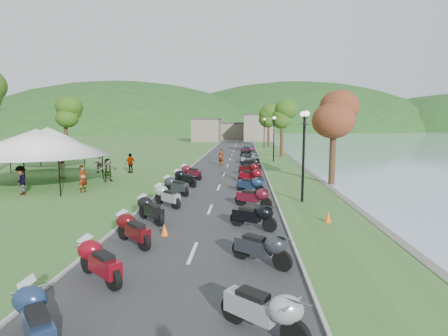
{
  "coord_description": "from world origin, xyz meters",
  "views": [
    {
      "loc": [
        1.76,
        -1.41,
        4.48
      ],
      "look_at": [
        0.33,
        22.48,
        1.3
      ],
      "focal_mm": 28.0,
      "sensor_mm": 36.0,
      "label": 1
    }
  ],
  "objects": [
    {
      "name": "road",
      "position": [
        0.0,
        40.0,
        0.01
      ],
      "size": [
        7.0,
        120.0,
        0.02
      ],
      "primitive_type": "cube",
      "color": "#323234",
      "rests_on": "ground"
    },
    {
      "name": "hills_backdrop",
      "position": [
        0.0,
        200.0,
        0.0
      ],
      "size": [
        360.0,
        120.0,
        76.0
      ],
      "primitive_type": null,
      "color": "#285621",
      "rests_on": "ground"
    },
    {
      "name": "far_building",
      "position": [
        -2.0,
        85.0,
        2.5
      ],
      "size": [
        18.0,
        16.0,
        5.0
      ],
      "primitive_type": "cube",
      "color": "#776C5C",
      "rests_on": "ground"
    },
    {
      "name": "moto_row_left",
      "position": [
        -2.36,
        9.19,
        0.55
      ],
      "size": [
        2.6,
        34.57,
        1.1
      ],
      "primitive_type": null,
      "color": "#331411",
      "rests_on": "ground"
    },
    {
      "name": "moto_row_right",
      "position": [
        2.21,
        27.56,
        0.55
      ],
      "size": [
        2.6,
        46.57,
        1.1
      ],
      "primitive_type": null,
      "color": "#331411",
      "rests_on": "ground"
    },
    {
      "name": "vendor_tent_main",
      "position": [
        -12.53,
        21.83,
        2.0
      ],
      "size": [
        6.39,
        6.39,
        4.0
      ],
      "primitive_type": null,
      "color": "silver",
      "rests_on": "ground"
    },
    {
      "name": "vendor_tent_side",
      "position": [
        -16.69,
        30.4,
        2.0
      ],
      "size": [
        4.6,
        4.6,
        4.0
      ],
      "primitive_type": null,
      "color": "silver",
      "rests_on": "ground"
    },
    {
      "name": "tree_lakeside",
      "position": [
        8.04,
        23.93,
        4.01
      ],
      "size": [
        2.89,
        2.89,
        8.02
      ],
      "primitive_type": null,
      "color": "#366017",
      "rests_on": "ground"
    },
    {
      "name": "pedestrian_a",
      "position": [
        -8.52,
        19.94,
        0.0
      ],
      "size": [
        0.69,
        0.78,
        1.76
      ],
      "primitive_type": "imported",
      "rotation": [
        0.0,
        0.0,
        1.14
      ],
      "color": "slate",
      "rests_on": "ground"
    },
    {
      "name": "pedestrian_b",
      "position": [
        -11.17,
        28.61,
        0.0
      ],
      "size": [
        0.93,
        0.73,
        1.68
      ],
      "primitive_type": "imported",
      "rotation": [
        0.0,
        0.0,
        3.55
      ],
      "color": "slate",
      "rests_on": "ground"
    },
    {
      "name": "pedestrian_c",
      "position": [
        -12.0,
        19.01,
        0.0
      ],
      "size": [
        1.17,
        1.15,
        1.79
      ],
      "primitive_type": "imported",
      "rotation": [
        0.0,
        0.0,
        5.52
      ],
      "color": "slate",
      "rests_on": "ground"
    },
    {
      "name": "traffic_cone_near",
      "position": [
        -1.39,
        11.78,
        0.24
      ],
      "size": [
        0.31,
        0.31,
        0.48
      ],
      "primitive_type": "cone",
      "color": "#F2590C",
      "rests_on": "ground"
    }
  ]
}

